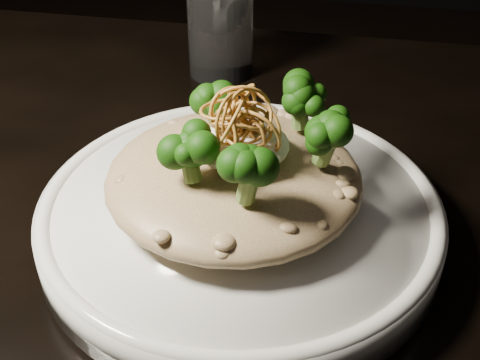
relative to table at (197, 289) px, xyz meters
name	(u,v)px	position (x,y,z in m)	size (l,w,h in m)	color
table	(197,289)	(0.00, 0.00, 0.00)	(1.10, 0.80, 0.75)	black
plate	(240,219)	(0.04, -0.01, 0.10)	(0.32, 0.32, 0.03)	silver
risotto	(234,178)	(0.04, -0.01, 0.14)	(0.20, 0.20, 0.04)	brown
broccoli	(248,130)	(0.05, -0.02, 0.19)	(0.14, 0.14, 0.05)	black
cheese	(242,145)	(0.04, -0.01, 0.17)	(0.07, 0.07, 0.02)	white
shallots	(242,108)	(0.04, -0.01, 0.20)	(0.07, 0.07, 0.04)	brown
drinking_glass	(220,20)	(-0.03, 0.27, 0.15)	(0.07, 0.07, 0.13)	silver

